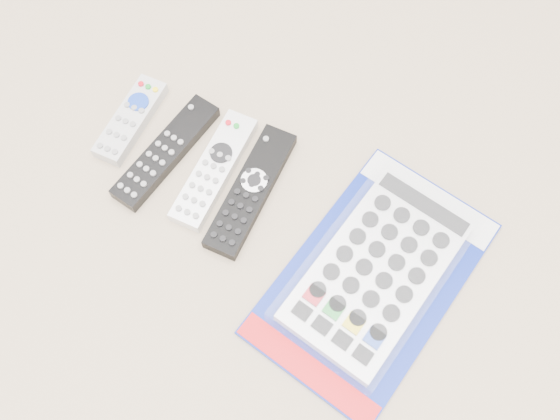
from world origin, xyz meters
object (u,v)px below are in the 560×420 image
at_px(remote_slim_black, 166,152).
at_px(remote_silver_dvd, 214,170).
at_px(remote_large_black, 251,191).
at_px(jumbo_remote_packaged, 377,271).
at_px(remote_small_grey, 131,120).

distance_m(remote_slim_black, remote_silver_dvd, 0.08).
distance_m(remote_large_black, jumbo_remote_packaged, 0.22).
bearing_deg(remote_silver_dvd, remote_slim_black, -176.84).
bearing_deg(remote_large_black, jumbo_remote_packaged, -11.13).
xyz_separation_m(remote_silver_dvd, jumbo_remote_packaged, (0.28, -0.05, 0.01)).
height_order(remote_silver_dvd, jumbo_remote_packaged, jumbo_remote_packaged).
bearing_deg(remote_large_black, remote_silver_dvd, 172.32).
height_order(remote_small_grey, jumbo_remote_packaged, jumbo_remote_packaged).
height_order(remote_large_black, jumbo_remote_packaged, jumbo_remote_packaged).
bearing_deg(remote_silver_dvd, remote_large_black, -7.73).
relative_size(remote_silver_dvd, remote_large_black, 0.92).
distance_m(remote_silver_dvd, jumbo_remote_packaged, 0.28).
bearing_deg(remote_large_black, remote_slim_black, 178.30).
bearing_deg(jumbo_remote_packaged, remote_large_black, -179.31).
bearing_deg(jumbo_remote_packaged, remote_small_grey, -177.82).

